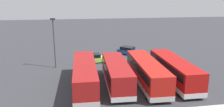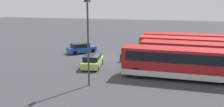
{
  "view_description": "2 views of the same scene",
  "coord_description": "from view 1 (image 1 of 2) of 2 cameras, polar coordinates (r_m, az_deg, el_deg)",
  "views": [
    {
      "loc": [
        6.35,
        35.01,
        10.67
      ],
      "look_at": [
        0.97,
        1.77,
        1.87
      ],
      "focal_mm": 35.88,
      "sensor_mm": 36.0,
      "label": 1
    },
    {
      "loc": [
        28.88,
        9.08,
        7.3
      ],
      "look_at": [
        2.4,
        1.82,
        1.4
      ],
      "focal_mm": 38.99,
      "sensor_mm": 36.0,
      "label": 2
    }
  ],
  "objects": [
    {
      "name": "bus_single_deck_fourth",
      "position": [
        26.74,
        -6.96,
        -5.24
      ],
      "size": [
        2.83,
        11.94,
        2.95
      ],
      "color": "#A51919",
      "rests_on": "ground"
    },
    {
      "name": "ground_plane",
      "position": [
        37.14,
        1.03,
        -2.05
      ],
      "size": [
        140.0,
        140.0,
        0.0
      ],
      "primitive_type": "plane",
      "color": "#38383D"
    },
    {
      "name": "car_small_green",
      "position": [
        41.61,
        4.12,
        0.74
      ],
      "size": [
        4.08,
        4.05,
        1.43
      ],
      "color": "#1E479E",
      "rests_on": "ground"
    },
    {
      "name": "waste_bin_yellow",
      "position": [
        34.53,
        1.23,
        -2.53
      ],
      "size": [
        0.6,
        0.6,
        0.95
      ],
      "primitive_type": "cylinder",
      "color": "#333338",
      "rests_on": "ground"
    },
    {
      "name": "lamp_post_tall",
      "position": [
        34.07,
        -14.57,
        3.57
      ],
      "size": [
        0.7,
        0.3,
        7.46
      ],
      "color": "#38383D",
      "rests_on": "ground"
    },
    {
      "name": "bus_single_deck_second",
      "position": [
        27.75,
        8.84,
        -4.56
      ],
      "size": [
        2.85,
        11.45,
        2.95
      ],
      "color": "red",
      "rests_on": "ground"
    },
    {
      "name": "bus_single_deck_third",
      "position": [
        26.88,
        1.18,
        -5.03
      ],
      "size": [
        2.91,
        10.23,
        2.95
      ],
      "color": "#A51919",
      "rests_on": "ground"
    },
    {
      "name": "car_hatchback_silver",
      "position": [
        36.56,
        -4.86,
        -1.23
      ],
      "size": [
        4.4,
        2.37,
        1.43
      ],
      "color": "#A5D14C",
      "rests_on": "ground"
    },
    {
      "name": "bus_single_deck_near_end",
      "position": [
        29.13,
        15.48,
        -4.0
      ],
      "size": [
        2.65,
        11.17,
        2.95
      ],
      "color": "#B71411",
      "rests_on": "ground"
    }
  ]
}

